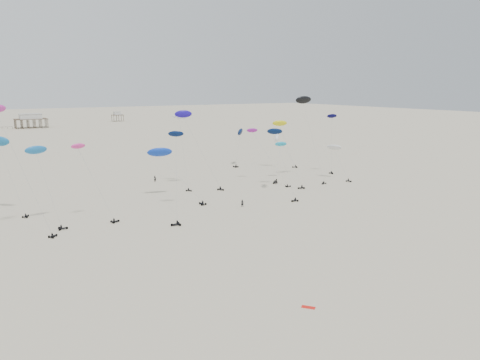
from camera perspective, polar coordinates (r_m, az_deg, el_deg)
ground_plane at (r=212.93m, az=-15.94°, el=3.24°), size 900.00×900.00×0.00m
pavilion_main at (r=357.27m, az=-24.13°, el=6.49°), size 21.00×13.00×9.80m
pavilion_small at (r=401.38m, az=-14.70°, el=7.44°), size 9.00×7.00×8.00m
rig_0 at (r=148.61m, az=11.69°, el=3.33°), size 4.47×10.44×11.56m
rig_2 at (r=105.16m, az=-7.81°, el=1.48°), size 9.61×16.22×22.26m
rig_3 at (r=157.57m, az=11.13°, el=5.46°), size 3.91×4.40×19.81m
rig_4 at (r=136.15m, az=-7.18°, el=5.94°), size 5.40×13.67×21.75m
rig_5 at (r=99.86m, az=-26.26°, el=4.48°), size 10.15×11.70×26.02m
rig_6 at (r=133.49m, az=-6.08°, el=6.33°), size 9.59×13.28×23.06m
rig_7 at (r=140.39m, az=2.67°, el=4.26°), size 6.01×16.19×20.31m
rig_8 at (r=170.34m, az=-0.05°, el=5.36°), size 8.07×8.14×13.72m
rig_10 at (r=166.03m, az=4.56°, el=5.41°), size 10.12×7.76×14.72m
rig_11 at (r=104.17m, az=-17.36°, el=0.18°), size 7.79×8.28×17.23m
rig_12 at (r=145.11m, az=4.79°, el=3.12°), size 9.91×8.78×13.17m
rig_13 at (r=147.17m, az=7.95°, el=8.83°), size 5.88×14.18×26.69m
rig_14 at (r=105.30m, az=-23.06°, el=1.59°), size 5.98×10.46×17.20m
rig_15 at (r=122.57m, az=-9.27°, el=2.77°), size 9.38×17.74×18.00m
rig_16 at (r=118.12m, az=-27.12°, el=3.44°), size 7.22×11.51×18.30m
rig_17 at (r=127.07m, az=4.77°, el=4.13°), size 6.79×16.37×18.65m
rig_18 at (r=133.02m, az=5.60°, el=4.74°), size 7.12×8.26×19.35m
spectator_0 at (r=112.80m, az=0.28°, el=-3.29°), size 0.89×0.92×2.10m
spectator_1 at (r=138.85m, az=4.47°, el=-0.53°), size 1.06×0.82×1.92m
spectator_3 at (r=144.27m, az=-10.31°, el=-0.23°), size 0.98×0.98×2.26m
grounded_kite_b at (r=64.33m, az=8.33°, el=-15.13°), size 1.68×1.84×0.07m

